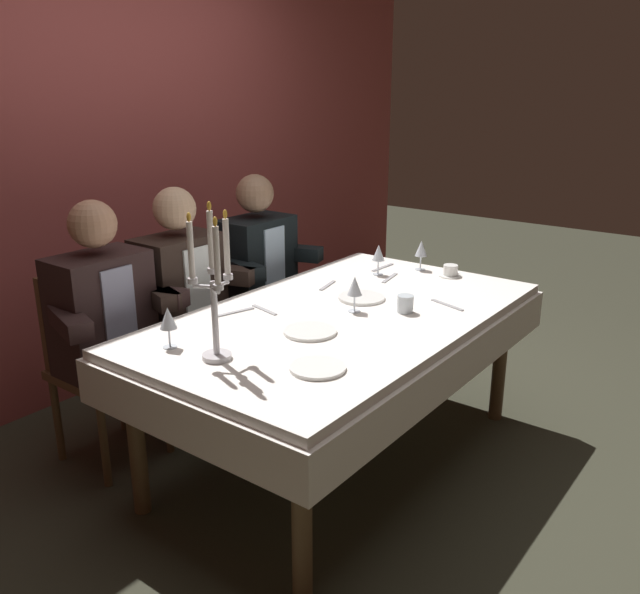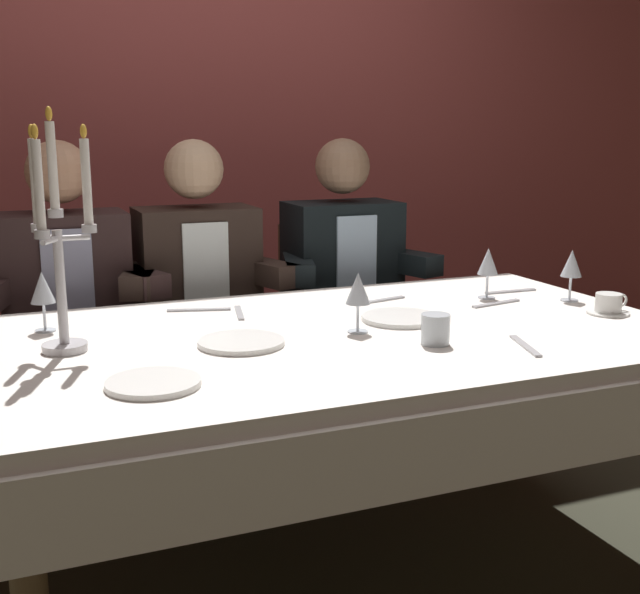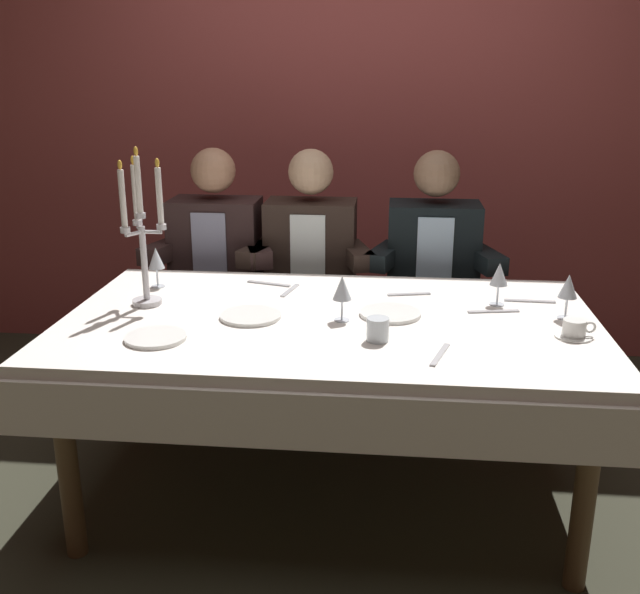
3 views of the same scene
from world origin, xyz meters
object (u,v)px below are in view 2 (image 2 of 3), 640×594
at_px(seated_diner_1, 197,280).
at_px(seated_diner_2, 341,270).
at_px(dinner_plate_0, 400,318).
at_px(dinner_plate_1, 241,342).
at_px(dinner_plate_2, 153,383).
at_px(wine_glass_2, 42,290).
at_px(wine_glass_0, 358,290).
at_px(wine_glass_1, 572,265).
at_px(seated_diner_0, 65,290).
at_px(wine_glass_3, 488,263).
at_px(candelabra, 58,245).
at_px(dining_table, 337,373).
at_px(coffee_cup_0, 609,305).
at_px(water_tumbler_0, 435,329).

xyz_separation_m(seated_diner_1, seated_diner_2, (0.57, 0.00, 0.00)).
height_order(dinner_plate_0, dinner_plate_1, same).
distance_m(dinner_plate_2, seated_diner_2, 1.51).
distance_m(wine_glass_2, seated_diner_1, 0.82).
relative_size(wine_glass_0, wine_glass_1, 1.00).
height_order(wine_glass_2, seated_diner_2, seated_diner_2).
bearing_deg(seated_diner_0, dinner_plate_1, -69.46).
height_order(wine_glass_1, wine_glass_3, same).
bearing_deg(wine_glass_0, wine_glass_2, 156.78).
bearing_deg(seated_diner_0, candelabra, -95.07).
distance_m(dining_table, seated_diner_1, 0.91).
height_order(dinner_plate_1, coffee_cup_0, coffee_cup_0).
relative_size(wine_glass_2, seated_diner_0, 0.13).
bearing_deg(water_tumbler_0, wine_glass_2, 150.27).
bearing_deg(dinner_plate_2, coffee_cup_0, 6.71).
relative_size(dinner_plate_2, water_tumbler_0, 2.60).
distance_m(wine_glass_2, seated_diner_2, 1.29).
xyz_separation_m(candelabra, wine_glass_1, (1.53, -0.01, -0.15)).
bearing_deg(wine_glass_0, dining_table, 142.65).
height_order(wine_glass_2, seated_diner_0, seated_diner_0).
relative_size(dinner_plate_1, water_tumbler_0, 2.80).
distance_m(dining_table, dinner_plate_1, 0.31).
height_order(wine_glass_0, seated_diner_0, seated_diner_0).
bearing_deg(wine_glass_2, wine_glass_3, -4.18).
bearing_deg(dinner_plate_1, dinner_plate_2, -137.74).
distance_m(wine_glass_1, seated_diner_2, 0.93).
bearing_deg(dinner_plate_2, wine_glass_2, 107.26).
xyz_separation_m(wine_glass_2, seated_diner_1, (0.56, 0.59, -0.12)).
xyz_separation_m(wine_glass_1, wine_glass_3, (-0.22, 0.13, 0.00)).
height_order(candelabra, wine_glass_2, candelabra).
xyz_separation_m(candelabra, dinner_plate_1, (0.42, -0.11, -0.26)).
height_order(water_tumbler_0, coffee_cup_0, water_tumbler_0).
relative_size(seated_diner_1, seated_diner_2, 1.00).
height_order(wine_glass_0, seated_diner_1, seated_diner_1).
bearing_deg(wine_glass_2, dining_table, -22.19).
height_order(dinner_plate_0, seated_diner_2, seated_diner_2).
height_order(wine_glass_1, seated_diner_1, seated_diner_1).
distance_m(wine_glass_0, seated_diner_0, 1.15).
bearing_deg(dinner_plate_1, dinner_plate_0, 8.91).
bearing_deg(dining_table, wine_glass_0, -37.35).
relative_size(dining_table, wine_glass_3, 11.83).
distance_m(wine_glass_3, water_tumbler_0, 0.61).
bearing_deg(wine_glass_3, coffee_cup_0, -56.75).
height_order(dinner_plate_2, coffee_cup_0, coffee_cup_0).
bearing_deg(seated_diner_2, dinner_plate_2, -129.32).
xyz_separation_m(water_tumbler_0, seated_diner_0, (-0.80, 1.11, -0.04)).
xyz_separation_m(water_tumbler_0, seated_diner_1, (-0.34, 1.11, -0.04)).
xyz_separation_m(dinner_plate_2, seated_diner_2, (0.96, 1.17, -0.01)).
xyz_separation_m(dinner_plate_1, wine_glass_2, (-0.45, 0.34, 0.11)).
xyz_separation_m(dinner_plate_1, wine_glass_3, (0.90, 0.24, 0.11)).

